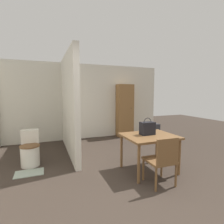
{
  "coord_description": "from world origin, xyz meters",
  "views": [
    {
      "loc": [
        -1.15,
        -1.82,
        1.54
      ],
      "look_at": [
        0.25,
        1.77,
        1.12
      ],
      "focal_mm": 28.0,
      "sensor_mm": 36.0,
      "label": 1
    }
  ],
  "objects": [
    {
      "name": "wooden_chair",
      "position": [
        0.63,
        0.48,
        0.45
      ],
      "size": [
        0.45,
        0.45,
        0.84
      ],
      "rotation": [
        0.0,
        0.0,
        -0.02
      ],
      "color": "brown",
      "rests_on": "ground_plane"
    },
    {
      "name": "wooden_cabinet",
      "position": [
        1.53,
        3.79,
        0.92
      ],
      "size": [
        0.57,
        0.37,
        1.85
      ],
      "color": "brown",
      "rests_on": "ground_plane"
    },
    {
      "name": "handbag",
      "position": [
        0.73,
        1.09,
        0.85
      ],
      "size": [
        0.28,
        0.16,
        0.34
      ],
      "color": "black",
      "rests_on": "dining_table"
    },
    {
      "name": "ground_plane",
      "position": [
        0.0,
        0.0,
        0.0
      ],
      "size": [
        16.0,
        16.0,
        0.0
      ],
      "primitive_type": "plane",
      "color": "#382D26"
    },
    {
      "name": "toilet",
      "position": [
        -1.47,
        2.21,
        0.31
      ],
      "size": [
        0.4,
        0.55,
        0.73
      ],
      "color": "silver",
      "rests_on": "ground_plane"
    },
    {
      "name": "partition_wall",
      "position": [
        -0.56,
        2.75,
        1.25
      ],
      "size": [
        0.12,
        2.47,
        2.5
      ],
      "color": "beige",
      "rests_on": "ground_plane"
    },
    {
      "name": "space_heater",
      "position": [
        2.07,
        2.76,
        0.28
      ],
      "size": [
        0.34,
        0.18,
        0.57
      ],
      "color": "#2D2D33",
      "rests_on": "ground_plane"
    },
    {
      "name": "wall_back",
      "position": [
        0.0,
        4.05,
        1.25
      ],
      "size": [
        5.75,
        0.12,
        2.5
      ],
      "color": "beige",
      "rests_on": "ground_plane"
    },
    {
      "name": "bath_mat",
      "position": [
        -1.47,
        1.76,
        0.01
      ],
      "size": [
        0.52,
        0.34,
        0.01
      ],
      "color": "#99A899",
      "rests_on": "ground_plane"
    },
    {
      "name": "dining_table",
      "position": [
        0.74,
        1.03,
        0.64
      ],
      "size": [
        0.99,
        0.83,
        0.72
      ],
      "color": "brown",
      "rests_on": "ground_plane"
    }
  ]
}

